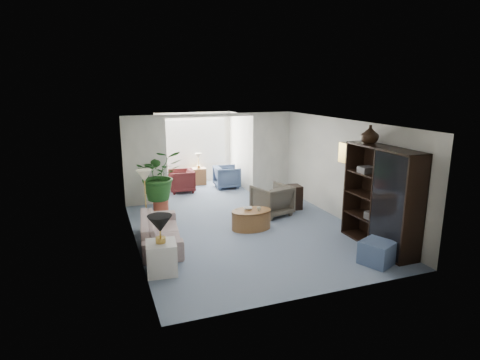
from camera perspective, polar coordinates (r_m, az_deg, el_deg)
name	(u,v)px	position (r m, az deg, el deg)	size (l,w,h in m)	color
floor	(249,232)	(9.25, 1.30, -7.46)	(6.00, 6.00, 0.00)	#889BB3
sunroom_floor	(203,189)	(12.97, -5.35, -1.33)	(2.60, 2.60, 0.00)	#889BB3
back_pier_left	(145,161)	(11.30, -13.39, 2.63)	(1.20, 0.12, 2.50)	white
back_pier_right	(271,153)	(12.32, 4.45, 3.85)	(1.20, 0.12, 2.50)	white
back_header	(211,115)	(11.51, -4.18, 9.19)	(2.60, 0.12, 0.10)	white
window_pane	(194,142)	(13.72, -6.65, 5.42)	(2.20, 0.02, 1.50)	white
window_blinds	(194,142)	(13.69, -6.62, 5.41)	(2.20, 0.02, 1.50)	white
framed_picture	(347,154)	(9.86, 15.02, 3.65)	(0.04, 0.50, 0.40)	#AFA28C
sofa	(160,231)	(8.67, -11.29, -7.11)	(2.04, 0.80, 0.59)	#B4AB98
end_table	(162,258)	(7.40, -11.13, -10.84)	(0.53, 0.53, 0.58)	silver
table_lamp	(160,224)	(7.17, -11.36, -6.16)	(0.44, 0.44, 0.30)	black
floor_lamp	(144,176)	(9.49, -13.50, 0.59)	(0.36, 0.36, 0.28)	#F1EABF
coffee_table	(251,219)	(9.40, 1.62, -5.65)	(0.95, 0.95, 0.45)	olive
coffee_bowl	(248,208)	(9.39, 1.12, -4.06)	(0.20, 0.20, 0.05)	silver
coffee_cup	(259,209)	(9.28, 2.72, -4.15)	(0.10, 0.10, 0.09)	beige
wingback_chair	(272,200)	(10.36, 4.59, -2.86)	(0.85, 0.88, 0.80)	#61594D
side_table_dark	(291,197)	(10.94, 7.26, -2.45)	(0.54, 0.43, 0.64)	black
entertainment_cabinet	(381,198)	(8.64, 19.48, -2.44)	(0.50, 1.89, 2.10)	black
cabinet_urn	(370,134)	(8.79, 18.06, 6.21)	(0.37, 0.37, 0.39)	black
ottoman	(377,253)	(8.08, 18.99, -9.77)	(0.55, 0.55, 0.44)	#495A7F
plant_pot	(161,205)	(10.92, -11.24, -3.53)	(0.40, 0.40, 0.32)	#B04A33
house_plant	(159,175)	(10.70, -11.44, 0.73)	(1.21, 1.05, 1.34)	#1F4F1B
sunroom_chair_blue	(227,177)	(13.06, -1.89, 0.44)	(0.77, 0.79, 0.72)	#495A7F
sunroom_chair_maroon	(182,181)	(12.68, -8.33, -0.12)	(0.75, 0.78, 0.71)	maroon
sunroom_table	(199,176)	(13.57, -5.89, 0.53)	(0.46, 0.35, 0.56)	olive
shelf_clutter	(382,198)	(8.54, 19.61, -2.37)	(0.30, 1.24, 1.06)	#4E4C49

